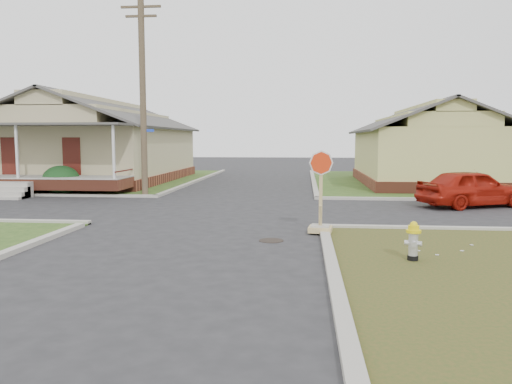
# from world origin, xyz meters

# --- Properties ---
(ground) EXTENTS (120.00, 120.00, 0.00)m
(ground) POSITION_xyz_m (0.00, 0.00, 0.00)
(ground) COLOR #252527
(ground) RESTS_ON ground
(verge_far_left) EXTENTS (19.00, 19.00, 0.05)m
(verge_far_left) POSITION_xyz_m (-13.00, 18.00, 0.03)
(verge_far_left) COLOR #294418
(verge_far_left) RESTS_ON ground
(curbs) EXTENTS (80.00, 40.00, 0.12)m
(curbs) POSITION_xyz_m (0.00, 5.00, 0.00)
(curbs) COLOR #A4A095
(curbs) RESTS_ON ground
(manhole) EXTENTS (0.64, 0.64, 0.01)m
(manhole) POSITION_xyz_m (2.20, -0.50, 0.01)
(manhole) COLOR black
(manhole) RESTS_ON ground
(corner_house) EXTENTS (10.10, 15.50, 5.30)m
(corner_house) POSITION_xyz_m (-10.00, 16.68, 2.28)
(corner_house) COLOR brown
(corner_house) RESTS_ON ground
(side_house_yellow) EXTENTS (7.60, 11.60, 4.70)m
(side_house_yellow) POSITION_xyz_m (10.00, 16.50, 2.19)
(side_house_yellow) COLOR brown
(side_house_yellow) RESTS_ON ground
(utility_pole) EXTENTS (1.80, 0.28, 9.00)m
(utility_pole) POSITION_xyz_m (-4.20, 8.90, 4.66)
(utility_pole) COLOR #443627
(utility_pole) RESTS_ON ground
(fire_hydrant) EXTENTS (0.31, 0.31, 0.84)m
(fire_hydrant) POSITION_xyz_m (5.33, -2.49, 0.51)
(fire_hydrant) COLOR black
(fire_hydrant) RESTS_ON ground
(stop_sign) EXTENTS (0.64, 0.62, 2.25)m
(stop_sign) POSITION_xyz_m (3.48, 0.60, 0.54)
(stop_sign) COLOR tan
(stop_sign) RESTS_ON ground
(red_sedan) EXTENTS (4.61, 3.24, 1.46)m
(red_sedan) POSITION_xyz_m (9.48, 6.75, 0.73)
(red_sedan) COLOR #9F170B
(red_sedan) RESTS_ON ground
(hedge_right) EXTENTS (1.62, 1.33, 1.24)m
(hedge_right) POSITION_xyz_m (-8.53, 9.58, 0.67)
(hedge_right) COLOR #163E1B
(hedge_right) RESTS_ON verge_far_left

